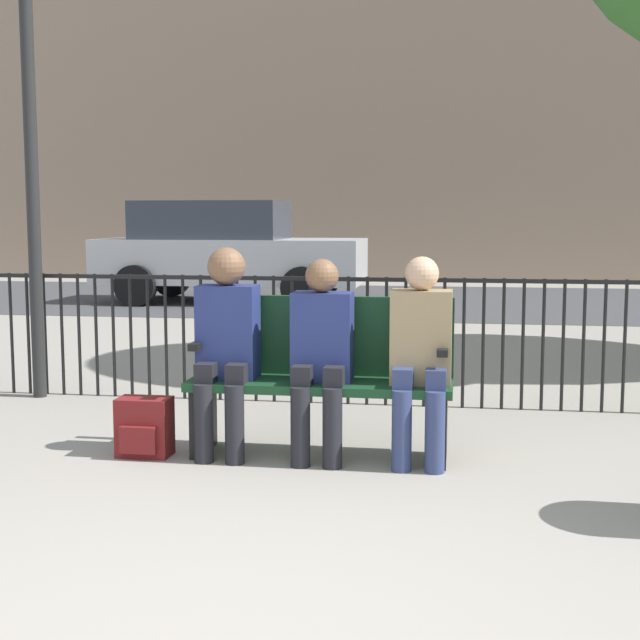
% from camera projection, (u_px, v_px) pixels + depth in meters
% --- Properties ---
extents(park_bench, '(1.52, 0.45, 0.92)m').
position_uv_depth(park_bench, '(322.00, 372.00, 5.20)').
color(park_bench, '#14381E').
rests_on(park_bench, ground).
extents(seated_person_0, '(0.34, 0.39, 1.21)m').
position_uv_depth(seated_person_0, '(226.00, 339.00, 5.13)').
color(seated_person_0, black).
rests_on(seated_person_0, ground).
extents(seated_person_1, '(0.34, 0.39, 1.15)m').
position_uv_depth(seated_person_1, '(321.00, 349.00, 5.05)').
color(seated_person_1, black).
rests_on(seated_person_1, ground).
extents(seated_person_2, '(0.34, 0.39, 1.17)m').
position_uv_depth(seated_person_2, '(421.00, 350.00, 4.96)').
color(seated_person_2, navy).
rests_on(seated_person_2, ground).
extents(backpack, '(0.31, 0.23, 0.34)m').
position_uv_depth(backpack, '(144.00, 428.00, 5.17)').
color(backpack, maroon).
rests_on(backpack, ground).
extents(fence_railing, '(9.01, 0.03, 0.95)m').
position_uv_depth(fence_railing, '(349.00, 329.00, 6.55)').
color(fence_railing, black).
rests_on(fence_railing, ground).
extents(lamp_post, '(0.28, 0.28, 3.53)m').
position_uv_depth(lamp_post, '(29.00, 86.00, 6.61)').
color(lamp_post, black).
rests_on(lamp_post, ground).
extents(street_surface, '(24.00, 6.00, 0.01)m').
position_uv_depth(street_surface, '(411.00, 300.00, 14.62)').
color(street_surface, '#3D3D3F').
rests_on(street_surface, ground).
extents(parked_car_0, '(4.20, 1.94, 1.62)m').
position_uv_depth(parked_car_0, '(226.00, 250.00, 14.26)').
color(parked_car_0, '#B7B7BC').
rests_on(parked_car_0, ground).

